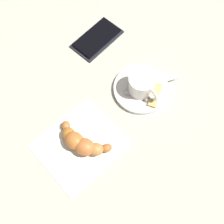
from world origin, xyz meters
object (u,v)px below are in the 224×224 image
at_px(saucer, 142,89).
at_px(napkin, 80,145).
at_px(croissant, 81,143).
at_px(cell_phone, 97,38).
at_px(espresso_cup, 141,83).
at_px(teaspoon, 142,87).
at_px(sugar_packet, 155,95).

distance_m(saucer, napkin, 0.20).
bearing_deg(croissant, saucer, -176.69).
bearing_deg(cell_phone, saucer, 84.22).
xyz_separation_m(espresso_cup, cell_phone, (-0.02, -0.18, -0.03)).
distance_m(teaspoon, napkin, 0.20).
distance_m(saucer, teaspoon, 0.01).
distance_m(espresso_cup, napkin, 0.20).
relative_size(napkin, croissant, 1.36).
relative_size(sugar_packet, cell_phone, 0.46).
relative_size(espresso_cup, cell_phone, 0.63).
height_order(teaspoon, napkin, teaspoon).
relative_size(sugar_packet, napkin, 0.37).
xyz_separation_m(teaspoon, sugar_packet, (-0.01, 0.03, 0.00)).
bearing_deg(napkin, croissant, 124.76).
xyz_separation_m(teaspoon, napkin, (0.20, 0.01, -0.01)).
bearing_deg(saucer, napkin, 2.13).
xyz_separation_m(saucer, espresso_cup, (0.00, -0.00, 0.03)).
height_order(espresso_cup, croissant, espresso_cup).
height_order(teaspoon, croissant, croissant).
height_order(saucer, cell_phone, same).
bearing_deg(croissant, napkin, -55.24).
xyz_separation_m(croissant, cell_phone, (-0.21, -0.20, -0.01)).
bearing_deg(saucer, sugar_packet, 105.68).
relative_size(teaspoon, sugar_packet, 2.09).
distance_m(espresso_cup, teaspoon, 0.02).
relative_size(saucer, sugar_packet, 2.07).
height_order(espresso_cup, napkin, espresso_cup).
bearing_deg(sugar_packet, espresso_cup, 79.09).
xyz_separation_m(teaspoon, croissant, (0.20, 0.01, 0.01)).
distance_m(teaspoon, sugar_packet, 0.04).
height_order(espresso_cup, teaspoon, espresso_cup).
distance_m(espresso_cup, cell_phone, 0.19).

